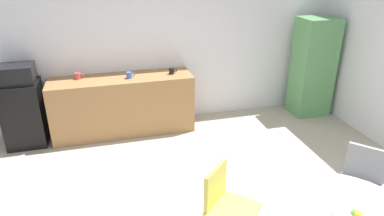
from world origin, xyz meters
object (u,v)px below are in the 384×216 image
(locker_cabinet, at_px, (313,67))
(microwave, at_px, (16,74))
(mug_white, at_px, (172,71))
(mug_green, at_px, (129,75))
(mug_red, at_px, (78,76))
(fruit_bowl, at_px, (351,216))
(mini_fridge, at_px, (24,114))
(chair_gray, at_px, (362,177))
(chair_yellow, at_px, (224,199))

(locker_cabinet, bearing_deg, microwave, 178.76)
(mug_white, bearing_deg, mug_green, -176.88)
(mug_green, bearing_deg, mug_red, 167.78)
(locker_cabinet, bearing_deg, fruit_bowl, -118.29)
(mini_fridge, bearing_deg, mug_red, 6.90)
(microwave, bearing_deg, chair_gray, -36.42)
(mug_white, bearing_deg, locker_cabinet, -1.73)
(chair_gray, relative_size, mug_green, 6.43)
(mini_fridge, distance_m, mug_white, 2.25)
(chair_gray, bearing_deg, mug_green, 128.43)
(chair_yellow, relative_size, mug_red, 6.43)
(mini_fridge, height_order, mug_white, mug_white)
(chair_yellow, xyz_separation_m, mug_white, (0.06, 2.59, 0.43))
(chair_gray, xyz_separation_m, mug_green, (-2.06, 2.59, 0.43))
(microwave, bearing_deg, mug_white, -0.69)
(chair_gray, height_order, mug_white, mug_white)
(mug_green, bearing_deg, fruit_bowl, -68.19)
(fruit_bowl, distance_m, mug_white, 3.41)
(mini_fridge, distance_m, mug_green, 1.62)
(locker_cabinet, xyz_separation_m, mug_red, (-3.82, 0.20, 0.12))
(microwave, bearing_deg, mug_red, 6.90)
(mug_white, bearing_deg, microwave, 179.31)
(mug_white, distance_m, mug_red, 1.40)
(chair_yellow, bearing_deg, mug_green, 103.05)
(microwave, bearing_deg, mug_green, -2.31)
(chair_gray, bearing_deg, microwave, 143.58)
(microwave, distance_m, mug_green, 1.55)
(mini_fridge, height_order, chair_gray, mini_fridge)
(mini_fridge, distance_m, mug_red, 0.94)
(chair_yellow, distance_m, fruit_bowl, 1.09)
(mini_fridge, xyz_separation_m, locker_cabinet, (4.63, -0.10, 0.36))
(locker_cabinet, relative_size, mug_red, 12.89)
(mug_white, relative_size, mug_green, 1.00)
(mini_fridge, relative_size, microwave, 1.97)
(chair_yellow, bearing_deg, mini_fridge, 129.24)
(chair_yellow, bearing_deg, mug_red, 116.12)
(chair_yellow, xyz_separation_m, mug_green, (-0.59, 2.55, 0.43))
(mug_red, bearing_deg, locker_cabinet, -2.96)
(fruit_bowl, relative_size, mug_white, 1.87)
(mug_red, bearing_deg, chair_yellow, -63.88)
(chair_gray, distance_m, mug_red, 3.95)
(chair_yellow, bearing_deg, fruit_bowl, -45.98)
(chair_gray, height_order, mug_green, mug_green)
(locker_cabinet, relative_size, chair_gray, 2.00)
(fruit_bowl, bearing_deg, locker_cabinet, 61.71)
(microwave, distance_m, fruit_bowl, 4.43)
(microwave, height_order, mug_green, microwave)
(mini_fridge, height_order, microwave, microwave)
(locker_cabinet, height_order, mug_green, locker_cabinet)
(chair_gray, relative_size, fruit_bowl, 3.44)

